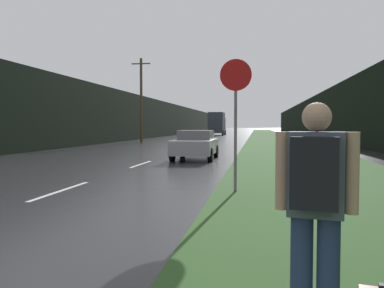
# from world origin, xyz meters

# --- Properties ---
(grass_verge) EXTENTS (6.00, 240.00, 0.02)m
(grass_verge) POSITION_xyz_m (6.71, 40.00, 0.01)
(grass_verge) COLOR #2D5123
(grass_verge) RESTS_ON ground_plane
(lane_stripe_b) EXTENTS (0.12, 3.00, 0.01)m
(lane_stripe_b) POSITION_xyz_m (0.00, 7.92, 0.00)
(lane_stripe_b) COLOR silver
(lane_stripe_b) RESTS_ON ground_plane
(lane_stripe_c) EXTENTS (0.12, 3.00, 0.01)m
(lane_stripe_c) POSITION_xyz_m (0.00, 14.92, 0.00)
(lane_stripe_c) COLOR silver
(lane_stripe_c) RESTS_ON ground_plane
(lane_stripe_d) EXTENTS (0.12, 3.00, 0.01)m
(lane_stripe_d) POSITION_xyz_m (0.00, 21.92, 0.00)
(lane_stripe_d) COLOR silver
(lane_stripe_d) RESTS_ON ground_plane
(treeline_far_side) EXTENTS (2.00, 140.00, 5.15)m
(treeline_far_side) POSITION_xyz_m (-9.71, 50.00, 2.58)
(treeline_far_side) COLOR black
(treeline_far_side) RESTS_ON ground_plane
(treeline_near_side) EXTENTS (2.00, 140.00, 5.29)m
(treeline_near_side) POSITION_xyz_m (12.71, 50.00, 2.65)
(treeline_near_side) COLOR black
(treeline_near_side) RESTS_ON ground_plane
(utility_pole_far) EXTENTS (1.80, 0.24, 7.92)m
(utility_pole_far) POSITION_xyz_m (-6.05, 35.82, 4.09)
(utility_pole_far) COLOR #4C3823
(utility_pole_far) RESTS_ON ground_plane
(stop_sign) EXTENTS (0.75, 0.07, 3.17)m
(stop_sign) POSITION_xyz_m (4.23, 8.35, 1.98)
(stop_sign) COLOR slate
(stop_sign) RESTS_ON ground_plane
(hitchhiker_with_backpack) EXTENTS (0.61, 0.48, 1.77)m
(hitchhiker_with_backpack) POSITION_xyz_m (5.17, 1.83, 1.02)
(hitchhiker_with_backpack) COLOR navy
(hitchhiker_with_backpack) RESTS_ON ground_plane
(car_passing_near) EXTENTS (1.92, 4.09, 1.37)m
(car_passing_near) POSITION_xyz_m (1.85, 17.74, 0.70)
(car_passing_near) COLOR #9E9EA3
(car_passing_near) RESTS_ON ground_plane
(delivery_truck) EXTENTS (2.57, 7.26, 3.79)m
(delivery_truck) POSITION_xyz_m (-1.85, 66.76, 1.97)
(delivery_truck) COLOR black
(delivery_truck) RESTS_ON ground_plane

